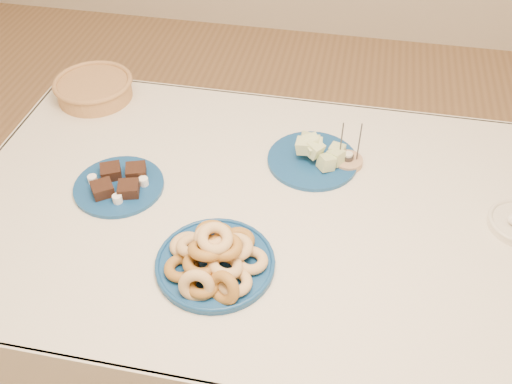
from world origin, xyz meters
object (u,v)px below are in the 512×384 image
melon_plate (314,155)px  brownie_plate (119,184)px  candle_holder (348,161)px  dining_table (259,232)px  wicker_basket (94,88)px  donut_platter (215,259)px

melon_plate → brownie_plate: melon_plate is taller
melon_plate → candle_holder: bearing=4.9°
dining_table → wicker_basket: bearing=147.7°
donut_platter → wicker_basket: donut_platter is taller
donut_platter → brownie_plate: bearing=145.8°
donut_platter → melon_plate: donut_platter is taller
dining_table → brownie_plate: size_ratio=5.13×
dining_table → donut_platter: 0.29m
brownie_plate → wicker_basket: size_ratio=1.13×
dining_table → melon_plate: melon_plate is taller
donut_platter → melon_plate: (0.19, 0.46, -0.01)m
brownie_plate → candle_holder: size_ratio=2.18×
melon_plate → wicker_basket: bearing=165.9°
donut_platter → candle_holder: bearing=58.2°
donut_platter → brownie_plate: donut_platter is taller
donut_platter → wicker_basket: bearing=132.2°
dining_table → donut_platter: bearing=-105.5°
donut_platter → wicker_basket: size_ratio=1.06×
donut_platter → melon_plate: size_ratio=0.86×
dining_table → brownie_plate: bearing=-179.3°
brownie_plate → wicker_basket: (-0.26, 0.43, 0.02)m
donut_platter → candle_holder: (0.29, 0.47, -0.02)m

